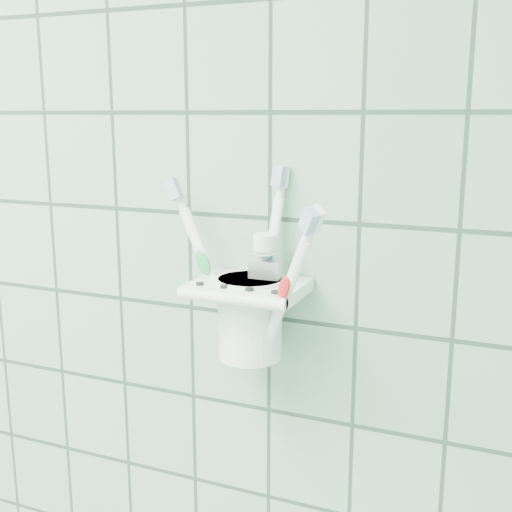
{
  "coord_description": "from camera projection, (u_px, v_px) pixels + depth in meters",
  "views": [
    {
      "loc": [
        0.92,
        0.5,
        1.49
      ],
      "look_at": [
        0.67,
        1.1,
        1.35
      ],
      "focal_mm": 45.0,
      "sensor_mm": 36.0,
      "label": 1
    }
  ],
  "objects": [
    {
      "name": "toothbrush_orange",
      "position": [
        263.0,
        258.0,
        0.72
      ],
      "size": [
        0.09,
        0.09,
        0.21
      ],
      "rotation": [
        0.11,
        0.59,
        -0.58
      ],
      "color": "white",
      "rests_on": "cup"
    },
    {
      "name": "toothpaste_tube",
      "position": [
        265.0,
        283.0,
        0.74
      ],
      "size": [
        0.04,
        0.03,
        0.14
      ],
      "rotation": [
        0.07,
        0.02,
        0.03
      ],
      "color": "silver",
      "rests_on": "cup"
    },
    {
      "name": "holder_bracket",
      "position": [
        249.0,
        289.0,
        0.73
      ],
      "size": [
        0.13,
        0.1,
        0.04
      ],
      "color": "white",
      "rests_on": "wall_back"
    },
    {
      "name": "toothbrush_blue",
      "position": [
        256.0,
        258.0,
        0.73
      ],
      "size": [
        0.03,
        0.04,
        0.22
      ],
      "rotation": [
        -0.18,
        0.04,
        -0.31
      ],
      "color": "white",
      "rests_on": "cup"
    },
    {
      "name": "cup",
      "position": [
        250.0,
        315.0,
        0.74
      ],
      "size": [
        0.08,
        0.08,
        0.1
      ],
      "color": "white",
      "rests_on": "holder_bracket"
    },
    {
      "name": "toothbrush_pink",
      "position": [
        239.0,
        259.0,
        0.72
      ],
      "size": [
        0.09,
        0.03,
        0.21
      ],
      "rotation": [
        -0.12,
        -0.45,
        0.07
      ],
      "color": "white",
      "rests_on": "cup"
    }
  ]
}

